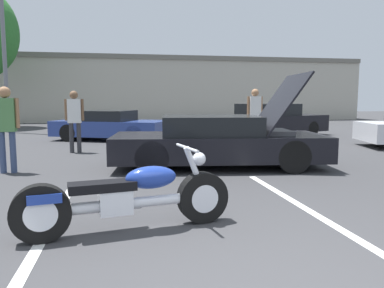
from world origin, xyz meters
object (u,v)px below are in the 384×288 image
Objects in this scene: parked_car_left_row at (110,126)px; spectator_by_show_car at (6,122)px; parked_car_mid_row at (270,121)px; motorcycle at (128,198)px; light_pole at (5,32)px; spectator_near_motorcycle at (74,116)px; show_car_hood_open at (219,141)px; spectator_midground at (255,112)px.

spectator_by_show_car is (-1.85, -5.99, 0.52)m from parked_car_left_row.
parked_car_left_row is at bearing 164.16° from parked_car_mid_row.
parked_car_mid_row reaches higher than motorcycle.
light_pole is 4.70× the size of spectator_near_motorcycle.
parked_car_mid_row is 2.93× the size of spectator_by_show_car.
parked_car_mid_row is 10.50m from spectator_by_show_car.
light_pole is at bearing 105.03° from spectator_by_show_car.
parked_car_left_row is 6.45m from parked_car_mid_row.
spectator_by_show_car is (-0.99, -2.79, 0.01)m from spectator_near_motorcycle.
parked_car_left_row is at bearing 119.92° from show_car_hood_open.
spectator_midground is (5.53, 0.70, 0.07)m from spectator_near_motorcycle.
motorcycle is 6.85m from spectator_near_motorcycle.
motorcycle is (5.04, -13.94, -4.06)m from light_pole.
parked_car_mid_row is at bearing 49.96° from motorcycle.
spectator_near_motorcycle is (-7.29, -3.65, 0.41)m from parked_car_mid_row.
spectator_midground reaches higher than parked_car_mid_row.
show_car_hood_open is 6.61m from parked_car_left_row.
spectator_midground reaches higher than spectator_by_show_car.
show_car_hood_open is at bearing -120.56° from spectator_midground.
spectator_near_motorcycle reaches higher than motorcycle.
spectator_midground is (6.52, 3.49, 0.06)m from spectator_by_show_car.
parked_car_mid_row is 3.47m from spectator_midground.
light_pole reaches higher than spectator_midground.
parked_car_left_row is at bearing 72.87° from spectator_by_show_car.
parked_car_left_row is (4.54, -4.06, -3.92)m from light_pole.
spectator_near_motorcycle is (3.69, -7.26, -3.41)m from light_pole.
parked_car_left_row is 3.35m from spectator_near_motorcycle.
parked_car_mid_row is at bearing -18.22° from light_pole.
motorcycle is at bearing -119.52° from spectator_midground.
spectator_near_motorcycle is (-0.86, -3.20, 0.50)m from parked_car_left_row.
parked_car_mid_row is (10.98, -3.61, -3.83)m from light_pole.
light_pole is 1.84× the size of parked_car_left_row.
parked_car_left_row is (-2.55, 6.09, -0.04)m from show_car_hood_open.
light_pole is 4.45× the size of spectator_midground.
show_car_hood_open is at bearing -40.35° from spectator_near_motorcycle.
spectator_by_show_car is at bearing -161.95° from parked_car_mid_row.
parked_car_mid_row is at bearing 27.88° from parked_car_left_row.
spectator_midground reaches higher than spectator_near_motorcycle.
motorcycle is at bearing -70.14° from light_pole.
motorcycle is 1.41× the size of spectator_near_motorcycle.
light_pole is 12.98m from show_car_hood_open.
light_pole is 3.34× the size of motorcycle.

